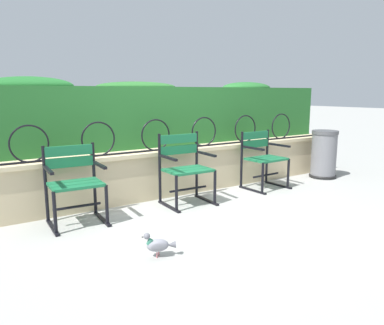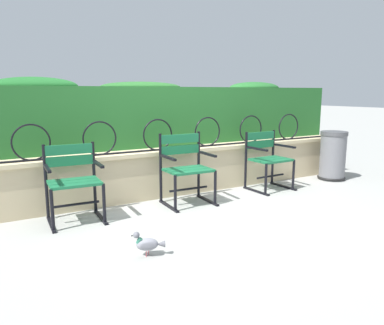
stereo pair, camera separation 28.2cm
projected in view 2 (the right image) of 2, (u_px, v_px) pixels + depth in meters
name	position (u px, v px, depth m)	size (l,w,h in m)	color
ground_plane	(195.00, 208.00, 4.61)	(60.00, 60.00, 0.00)	#9E9E99
stone_wall	(168.00, 171.00, 5.18)	(6.40, 0.41, 0.63)	#C6B289
iron_arch_fence	(159.00, 137.00, 4.95)	(5.88, 0.02, 0.42)	black
hedge_row	(152.00, 113.00, 5.47)	(6.28, 0.67, 0.95)	#236028
park_chair_left	(73.00, 180.00, 4.09)	(0.59, 0.55, 0.84)	#19663D
park_chair_centre	(186.00, 167.00, 4.74)	(0.61, 0.54, 0.89)	#19663D
park_chair_right	(267.00, 158.00, 5.45)	(0.59, 0.54, 0.83)	#19663D
pigeon_near_chairs	(148.00, 244.00, 3.23)	(0.28, 0.17, 0.22)	gray
trash_bin	(333.00, 157.00, 6.05)	(0.44, 0.44, 0.78)	slate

